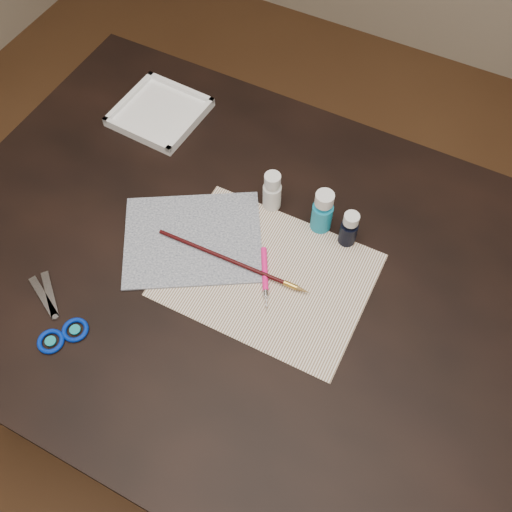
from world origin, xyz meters
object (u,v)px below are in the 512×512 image
at_px(scissors, 49,312).
at_px(canvas, 193,239).
at_px(paint_bottle_cyan, 323,211).
at_px(paint_bottle_navy, 349,229).
at_px(palette_tray, 160,112).
at_px(paint_bottle_white, 272,191).
at_px(paper, 268,275).

bearing_deg(scissors, canvas, -93.82).
height_order(paint_bottle_cyan, paint_bottle_navy, paint_bottle_cyan).
bearing_deg(paint_bottle_cyan, canvas, -145.13).
xyz_separation_m(paint_bottle_cyan, paint_bottle_navy, (0.06, -0.01, -0.01)).
bearing_deg(scissors, paint_bottle_navy, -110.26).
relative_size(canvas, palette_tray, 1.47).
bearing_deg(paint_bottle_cyan, scissors, -131.67).
bearing_deg(paint_bottle_white, paper, -66.04).
height_order(paper, scissors, scissors).
relative_size(paint_bottle_white, scissors, 0.49).
xyz_separation_m(paint_bottle_white, paint_bottle_cyan, (0.11, -0.00, 0.00)).
xyz_separation_m(paint_bottle_white, paint_bottle_navy, (0.17, -0.01, -0.00)).
relative_size(canvas, paint_bottle_navy, 3.24).
relative_size(scissors, palette_tray, 1.02).
height_order(canvas, palette_tray, palette_tray).
distance_m(scissors, palette_tray, 0.52).
height_order(paint_bottle_cyan, palette_tray, paint_bottle_cyan).
height_order(paper, palette_tray, palette_tray).
xyz_separation_m(paper, paint_bottle_navy, (0.10, 0.14, 0.04)).
distance_m(paper, scissors, 0.41).
distance_m(canvas, paint_bottle_white, 0.18).
xyz_separation_m(paint_bottle_navy, scissors, (-0.42, -0.39, -0.04)).
bearing_deg(paint_bottle_white, canvas, -123.66).
height_order(paint_bottle_white, palette_tray, paint_bottle_white).
height_order(paper, paint_bottle_cyan, paint_bottle_cyan).
distance_m(paint_bottle_cyan, paint_bottle_navy, 0.06).
bearing_deg(palette_tray, paint_bottle_white, -17.98).
bearing_deg(paper, paint_bottle_navy, 54.03).
height_order(paint_bottle_cyan, scissors, paint_bottle_cyan).
height_order(paint_bottle_white, scissors, paint_bottle_white).
xyz_separation_m(paint_bottle_white, palette_tray, (-0.34, 0.11, -0.03)).
relative_size(paper, paint_bottle_navy, 4.58).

